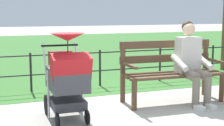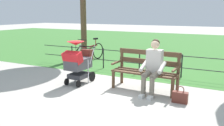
{
  "view_description": "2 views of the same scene",
  "coord_description": "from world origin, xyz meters",
  "px_view_note": "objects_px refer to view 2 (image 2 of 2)",
  "views": [
    {
      "loc": [
        2.08,
        4.52,
        1.41
      ],
      "look_at": [
        0.36,
        0.03,
        0.69
      ],
      "focal_mm": 54.41,
      "sensor_mm": 36.0,
      "label": 1
    },
    {
      "loc": [
        -2.4,
        5.17,
        1.86
      ],
      "look_at": [
        0.12,
        0.15,
        0.64
      ],
      "focal_mm": 36.71,
      "sensor_mm": 36.0,
      "label": 2
    }
  ],
  "objects_px": {
    "park_bench": "(146,68)",
    "person_on_bench": "(153,65)",
    "bicycle": "(90,52)",
    "stroller": "(78,62)",
    "handbag": "(180,97)"
  },
  "relations": [
    {
      "from": "park_bench",
      "to": "handbag",
      "type": "distance_m",
      "value": 1.16
    },
    {
      "from": "person_on_bench",
      "to": "handbag",
      "type": "height_order",
      "value": "person_on_bench"
    },
    {
      "from": "park_bench",
      "to": "person_on_bench",
      "type": "xyz_separation_m",
      "value": [
        -0.23,
        0.22,
        0.15
      ]
    },
    {
      "from": "park_bench",
      "to": "bicycle",
      "type": "distance_m",
      "value": 3.9
    },
    {
      "from": "person_on_bench",
      "to": "stroller",
      "type": "height_order",
      "value": "person_on_bench"
    },
    {
      "from": "park_bench",
      "to": "bicycle",
      "type": "height_order",
      "value": "park_bench"
    },
    {
      "from": "person_on_bench",
      "to": "bicycle",
      "type": "bearing_deg",
      "value": -37.98
    },
    {
      "from": "park_bench",
      "to": "bicycle",
      "type": "relative_size",
      "value": 0.98
    },
    {
      "from": "bicycle",
      "to": "handbag",
      "type": "bearing_deg",
      "value": 144.08
    },
    {
      "from": "park_bench",
      "to": "stroller",
      "type": "bearing_deg",
      "value": 11.9
    },
    {
      "from": "park_bench",
      "to": "person_on_bench",
      "type": "relative_size",
      "value": 1.27
    },
    {
      "from": "bicycle",
      "to": "stroller",
      "type": "bearing_deg",
      "value": 115.76
    },
    {
      "from": "person_on_bench",
      "to": "handbag",
      "type": "distance_m",
      "value": 0.96
    },
    {
      "from": "person_on_bench",
      "to": "stroller",
      "type": "bearing_deg",
      "value": 4.27
    },
    {
      "from": "stroller",
      "to": "handbag",
      "type": "distance_m",
      "value": 2.76
    }
  ]
}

